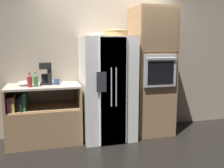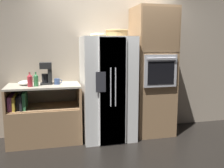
{
  "view_description": "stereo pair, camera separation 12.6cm",
  "coord_description": "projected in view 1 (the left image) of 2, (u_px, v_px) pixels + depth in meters",
  "views": [
    {
      "loc": [
        -1.14,
        -3.98,
        1.59
      ],
      "look_at": [
        -0.06,
        -0.06,
        0.95
      ],
      "focal_mm": 40.0,
      "sensor_mm": 36.0,
      "label": 1
    },
    {
      "loc": [
        -1.02,
        -4.01,
        1.59
      ],
      "look_at": [
        -0.06,
        -0.06,
        0.95
      ],
      "focal_mm": 40.0,
      "sensor_mm": 36.0,
      "label": 2
    }
  ],
  "objects": [
    {
      "name": "wall_oven",
      "position": [
        151.0,
        72.0,
        4.42
      ],
      "size": [
        0.69,
        0.73,
        2.22
      ],
      "color": "#93704C",
      "rests_on": "ground_plane"
    },
    {
      "name": "counter_left",
      "position": [
        44.0,
        121.0,
        4.06
      ],
      "size": [
        1.16,
        0.64,
        0.95
      ],
      "color": "#93704C",
      "rests_on": "ground_plane"
    },
    {
      "name": "mixing_bowl",
      "position": [
        24.0,
        83.0,
        3.94
      ],
      "size": [
        0.21,
        0.21,
        0.07
      ],
      "color": "white",
      "rests_on": "counter_left"
    },
    {
      "name": "refrigerator",
      "position": [
        107.0,
        88.0,
        4.2
      ],
      "size": [
        0.85,
        0.8,
        1.72
      ],
      "color": "silver",
      "rests_on": "ground_plane"
    },
    {
      "name": "wicker_basket",
      "position": [
        117.0,
        33.0,
        4.04
      ],
      "size": [
        0.37,
        0.37,
        0.11
      ],
      "color": "tan",
      "rests_on": "refrigerator"
    },
    {
      "name": "wall_back",
      "position": [
        108.0,
        55.0,
        4.54
      ],
      "size": [
        12.0,
        0.06,
        2.8
      ],
      "color": "tan",
      "rests_on": "ground_plane"
    },
    {
      "name": "bottle_short",
      "position": [
        30.0,
        80.0,
        3.79
      ],
      "size": [
        0.08,
        0.08,
        0.22
      ],
      "color": "maroon",
      "rests_on": "counter_left"
    },
    {
      "name": "mug",
      "position": [
        57.0,
        82.0,
        4.03
      ],
      "size": [
        0.13,
        0.09,
        0.1
      ],
      "color": "#384C7A",
      "rests_on": "counter_left"
    },
    {
      "name": "ground_plane",
      "position": [
        114.0,
        137.0,
        4.34
      ],
      "size": [
        20.0,
        20.0,
        0.0
      ],
      "primitive_type": "plane",
      "color": "black"
    },
    {
      "name": "bottle_tall",
      "position": [
        36.0,
        80.0,
        3.83
      ],
      "size": [
        0.07,
        0.07,
        0.22
      ],
      "color": "#33723F",
      "rests_on": "counter_left"
    },
    {
      "name": "coffee_maker",
      "position": [
        47.0,
        72.0,
        4.04
      ],
      "size": [
        0.19,
        0.21,
        0.35
      ],
      "color": "black",
      "rests_on": "counter_left"
    },
    {
      "name": "fruit_bowl",
      "position": [
        98.0,
        35.0,
        4.12
      ],
      "size": [
        0.27,
        0.27,
        0.06
      ],
      "color": "beige",
      "rests_on": "refrigerator"
    }
  ]
}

